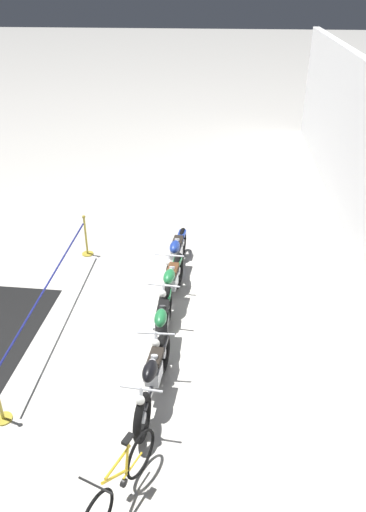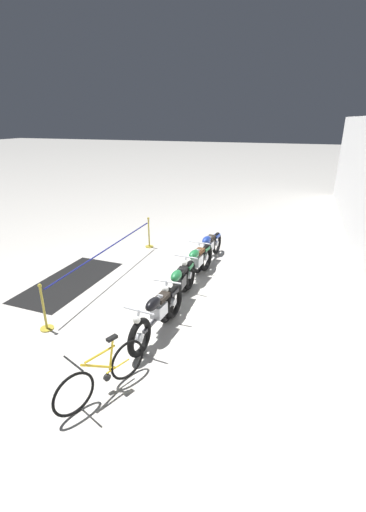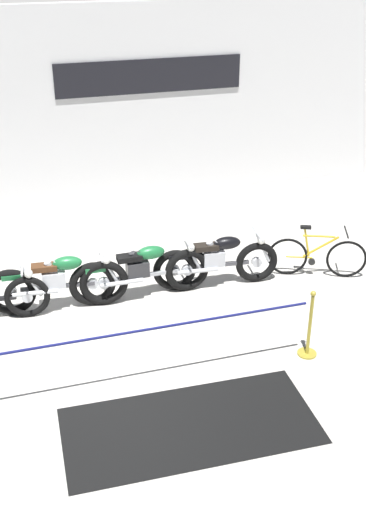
# 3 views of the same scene
# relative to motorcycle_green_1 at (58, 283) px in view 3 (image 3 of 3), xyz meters

# --- Properties ---
(ground_plane) EXTENTS (120.00, 120.00, 0.00)m
(ground_plane) POSITION_rel_motorcycle_green_1_xyz_m (0.64, -0.74, -0.48)
(ground_plane) COLOR silver
(back_wall) EXTENTS (28.00, 0.29, 4.20)m
(back_wall) POSITION_rel_motorcycle_green_1_xyz_m (0.64, 4.38, 1.62)
(back_wall) COLOR white
(back_wall) RESTS_ON ground
(motorcycle_green_1) EXTENTS (2.25, 0.62, 0.97)m
(motorcycle_green_1) POSITION_rel_motorcycle_green_1_xyz_m (0.00, 0.00, 0.00)
(motorcycle_green_1) COLOR black
(motorcycle_green_1) RESTS_ON ground
(motorcycle_green_2) EXTENTS (2.37, 0.62, 0.96)m
(motorcycle_green_2) POSITION_rel_motorcycle_green_1_xyz_m (1.35, -0.02, -0.01)
(motorcycle_green_2) COLOR black
(motorcycle_green_2) RESTS_ON ground
(motorcycle_black_3) EXTENTS (2.18, 0.62, 0.95)m
(motorcycle_black_3) POSITION_rel_motorcycle_green_1_xyz_m (2.67, -0.00, -0.01)
(motorcycle_black_3) COLOR black
(motorcycle_black_3) RESTS_ON ground
(bicycle) EXTENTS (1.61, 0.75, 0.96)m
(bicycle) POSITION_rel_motorcycle_green_1_xyz_m (4.46, -0.18, -0.10)
(bicycle) COLOR black
(bicycle) RESTS_ON ground
(stanchion_far_left) EXTENTS (5.28, 0.28, 1.05)m
(stanchion_far_left) POSITION_rel_motorcycle_green_1_xyz_m (-0.49, -2.28, 0.17)
(stanchion_far_left) COLOR gold
(stanchion_far_left) RESTS_ON ground
(stanchion_mid_left) EXTENTS (0.28, 0.28, 1.05)m
(stanchion_mid_left) POSITION_rel_motorcycle_green_1_xyz_m (3.26, -2.28, -0.13)
(stanchion_mid_left) COLOR gold
(stanchion_mid_left) RESTS_ON ground
(floor_banner) EXTENTS (3.19, 1.57, 0.01)m
(floor_banner) POSITION_rel_motorcycle_green_1_xyz_m (1.19, -3.22, -0.48)
(floor_banner) COLOR black
(floor_banner) RESTS_ON ground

